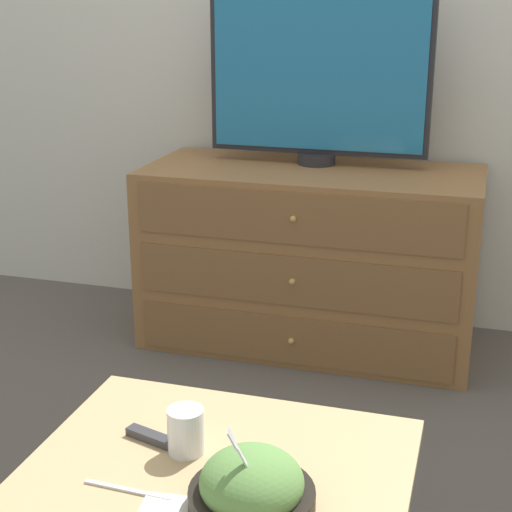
# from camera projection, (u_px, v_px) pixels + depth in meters

# --- Properties ---
(ground_plane) EXTENTS (12.00, 12.00, 0.00)m
(ground_plane) POSITION_uv_depth(u_px,v_px,m) (316.00, 310.00, 3.48)
(ground_plane) COLOR #56514C
(wall_back) EXTENTS (12.00, 0.05, 2.60)m
(wall_back) POSITION_uv_depth(u_px,v_px,m) (326.00, 2.00, 3.09)
(wall_back) COLOR silver
(wall_back) RESTS_ON ground_plane
(dresser) EXTENTS (1.27, 0.58, 0.70)m
(dresser) POSITION_uv_depth(u_px,v_px,m) (310.00, 257.00, 3.07)
(dresser) COLOR olive
(dresser) RESTS_ON ground_plane
(tv) EXTENTS (0.85, 0.15, 0.63)m
(tv) POSITION_uv_depth(u_px,v_px,m) (319.00, 79.00, 2.95)
(tv) COLOR #232328
(tv) RESTS_ON dresser
(coffee_table) EXTENTS (0.76, 0.64, 0.43)m
(coffee_table) POSITION_uv_depth(u_px,v_px,m) (214.00, 500.00, 1.56)
(coffee_table) COLOR tan
(coffee_table) RESTS_ON ground_plane
(takeout_bowl) EXTENTS (0.23, 0.23, 0.18)m
(takeout_bowl) POSITION_uv_depth(u_px,v_px,m) (252.00, 488.00, 1.41)
(takeout_bowl) COLOR black
(takeout_bowl) RESTS_ON coffee_table
(drink_cup) EXTENTS (0.08, 0.08, 0.10)m
(drink_cup) POSITION_uv_depth(u_px,v_px,m) (186.00, 433.00, 1.60)
(drink_cup) COLOR white
(drink_cup) RESTS_ON coffee_table
(knife) EXTENTS (0.18, 0.02, 0.01)m
(knife) POSITION_uv_depth(u_px,v_px,m) (128.00, 490.00, 1.48)
(knife) COLOR silver
(knife) RESTS_ON coffee_table
(remote_control) EXTENTS (0.16, 0.07, 0.02)m
(remote_control) POSITION_uv_depth(u_px,v_px,m) (158.00, 440.00, 1.64)
(remote_control) COLOR #38383D
(remote_control) RESTS_ON coffee_table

